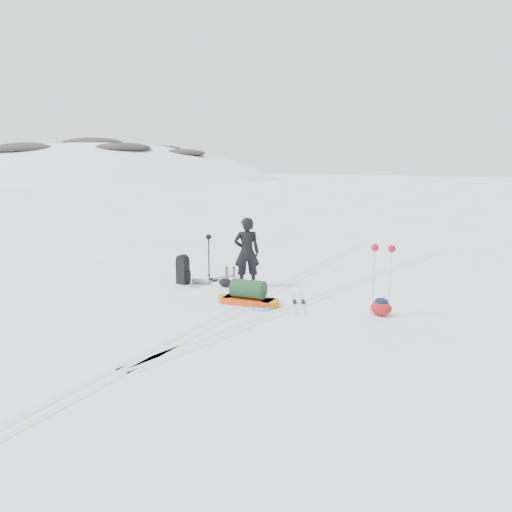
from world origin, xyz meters
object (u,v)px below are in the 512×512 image
object	(u,v)px
pulk_sled	(248,295)
skier	(247,252)
expedition_rucksack	(185,270)
ski_poles_black	(209,242)

from	to	relation	value
pulk_sled	skier	bearing A→B (deg)	114.97
expedition_rucksack	pulk_sled	bearing A→B (deg)	-13.27
pulk_sled	ski_poles_black	distance (m)	2.93
skier	pulk_sled	xyz separation A→B (m)	(0.92, -1.36, -0.70)
pulk_sled	expedition_rucksack	xyz separation A→B (m)	(-2.49, 0.74, 0.15)
skier	pulk_sled	world-z (taller)	skier
expedition_rucksack	ski_poles_black	size ratio (longest dim) A/B	0.67
ski_poles_black	skier	bearing A→B (deg)	-24.14
pulk_sled	ski_poles_black	world-z (taller)	ski_poles_black
skier	pulk_sled	size ratio (longest dim) A/B	1.18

